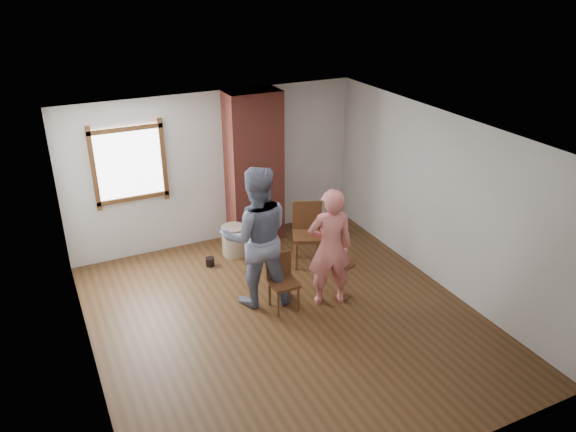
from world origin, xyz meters
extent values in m
plane|color=brown|center=(0.00, 0.00, 0.00)|extent=(5.50, 5.50, 0.00)
cube|color=silver|center=(0.00, 2.75, 1.30)|extent=(5.00, 0.04, 2.60)
cube|color=silver|center=(-2.50, 0.00, 1.30)|extent=(0.04, 5.50, 2.60)
cube|color=silver|center=(2.50, 0.00, 1.30)|extent=(0.04, 5.50, 2.60)
cube|color=white|center=(0.00, 0.00, 2.60)|extent=(5.00, 5.50, 0.04)
cube|color=brown|center=(-1.40, 2.71, 1.60)|extent=(1.14, 0.06, 1.34)
cube|color=white|center=(-1.40, 2.73, 1.60)|extent=(1.00, 0.02, 1.20)
cube|color=#A14639|center=(0.60, 2.50, 1.30)|extent=(0.90, 0.50, 2.60)
cylinder|color=tan|center=(0.03, 2.07, 0.25)|extent=(0.46, 0.46, 0.51)
cylinder|color=black|center=(-0.47, 1.87, 0.07)|extent=(0.17, 0.17, 0.14)
cube|color=brown|center=(0.09, 0.27, 0.40)|extent=(0.38, 0.38, 0.04)
cylinder|color=brown|center=(-0.06, 0.12, 0.20)|extent=(0.04, 0.04, 0.40)
cylinder|color=brown|center=(0.24, 0.12, 0.20)|extent=(0.04, 0.04, 0.40)
cylinder|color=brown|center=(-0.06, 0.42, 0.20)|extent=(0.04, 0.04, 0.40)
cylinder|color=brown|center=(0.24, 0.42, 0.20)|extent=(0.04, 0.04, 0.40)
cube|color=brown|center=(0.09, 0.44, 0.60)|extent=(0.37, 0.04, 0.40)
cube|color=brown|center=(0.97, 1.25, 0.50)|extent=(0.62, 0.62, 0.06)
cylinder|color=brown|center=(0.72, 1.15, 0.25)|extent=(0.04, 0.04, 0.50)
cylinder|color=brown|center=(1.07, 1.00, 0.25)|extent=(0.04, 0.04, 0.50)
cylinder|color=brown|center=(0.88, 1.50, 0.25)|extent=(0.04, 0.04, 0.50)
cylinder|color=brown|center=(1.22, 1.34, 0.25)|extent=(0.04, 0.04, 0.50)
cube|color=brown|center=(1.06, 1.44, 0.76)|extent=(0.45, 0.23, 0.50)
cylinder|color=brown|center=(0.96, 0.17, 0.58)|extent=(0.40, 0.40, 0.04)
cylinder|color=brown|center=(0.96, 0.17, 0.29)|extent=(0.06, 0.06, 0.54)
cylinder|color=brown|center=(0.96, 0.17, 0.01)|extent=(0.28, 0.28, 0.03)
cylinder|color=white|center=(0.96, 0.17, 0.60)|extent=(0.18, 0.18, 0.01)
cube|color=white|center=(0.97, 0.17, 0.64)|extent=(0.08, 0.07, 0.06)
imported|color=#131A36|center=(-0.16, 0.62, 1.02)|extent=(1.16, 1.00, 2.05)
imported|color=#E27671|center=(0.74, 0.15, 0.87)|extent=(0.73, 0.58, 1.74)
camera|label=1|loc=(-2.76, -5.76, 4.52)|focal=35.00mm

